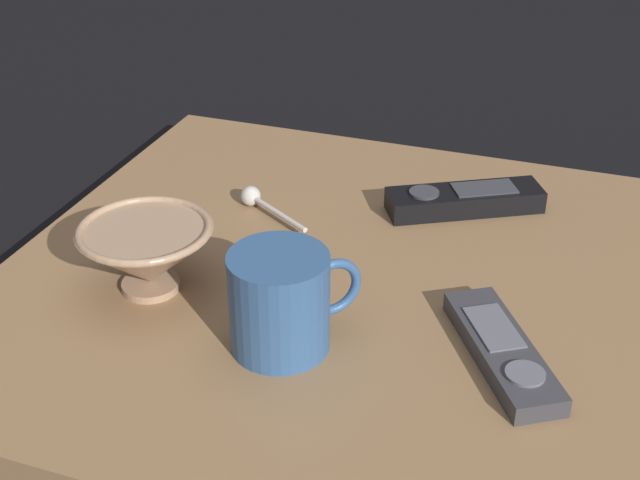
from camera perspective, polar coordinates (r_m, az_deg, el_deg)
ground_plane at (r=0.92m, az=0.46°, el=-4.57°), size 6.00×6.00×0.00m
table at (r=0.90m, az=0.46°, el=-3.35°), size 0.66×0.65×0.05m
cereal_bowl at (r=0.86m, az=-11.25°, el=-0.89°), size 0.13×0.13×0.07m
coffee_mug at (r=0.76m, az=-2.37°, el=-4.09°), size 0.10×0.10×0.09m
teaspoon at (r=1.01m, az=-4.19°, el=2.67°), size 0.07×0.10×0.02m
tv_remote_near at (r=0.79m, az=11.84°, el=-7.07°), size 0.17×0.13×0.02m
tv_remote_far at (r=1.01m, az=9.44°, el=2.62°), size 0.13×0.18×0.03m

